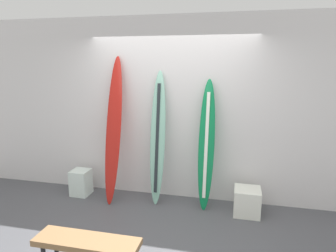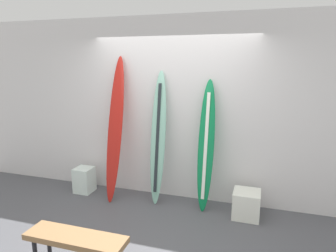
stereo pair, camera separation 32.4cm
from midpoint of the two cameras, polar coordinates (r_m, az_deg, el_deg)
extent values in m
cube|color=#4F5055|center=(3.97, -1.82, -20.47)|extent=(8.00, 8.00, 0.04)
cube|color=silver|center=(4.65, 3.30, 3.21)|extent=(7.20, 0.20, 2.80)
ellipsoid|color=red|center=(4.62, -8.13, -0.64)|extent=(0.26, 0.55, 2.22)
cone|color=black|center=(4.76, -8.68, -11.87)|extent=(0.07, 0.09, 0.11)
ellipsoid|color=#87C4AD|center=(4.48, 0.17, -2.32)|extent=(0.23, 0.41, 2.01)
cube|color=#21272B|center=(4.45, 0.04, -2.35)|extent=(0.05, 0.29, 1.61)
cone|color=black|center=(4.67, -0.19, -12.47)|extent=(0.07, 0.09, 0.11)
ellipsoid|color=#107D45|center=(4.32, 9.45, -3.81)|extent=(0.24, 0.40, 1.89)
cube|color=white|center=(4.28, 9.39, -3.85)|extent=(0.05, 0.27, 1.50)
cone|color=black|center=(4.51, 8.93, -13.68)|extent=(0.07, 0.09, 0.11)
cube|color=white|center=(4.45, 16.87, -14.16)|extent=(0.37, 0.37, 0.37)
cube|color=white|center=(5.17, -14.00, -9.99)|extent=(0.29, 0.29, 0.41)
cube|color=olive|center=(3.19, -14.36, -20.14)|extent=(1.03, 0.29, 0.06)
cylinder|color=black|center=(3.59, -19.25, -20.90)|extent=(0.04, 0.04, 0.41)
camera|label=1|loc=(0.16, -87.87, 0.46)|focal=31.84mm
camera|label=2|loc=(0.16, 92.13, -0.46)|focal=31.84mm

